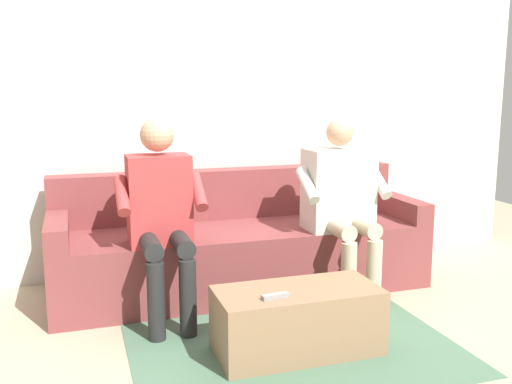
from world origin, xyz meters
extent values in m
plane|color=tan|center=(0.00, 0.60, 0.00)|extent=(8.00, 8.00, 0.00)
cube|color=beige|center=(0.00, -0.64, 1.39)|extent=(5.19, 0.06, 2.78)
cube|color=brown|center=(0.00, 0.00, 0.23)|extent=(2.29, 0.63, 0.45)
cube|color=brown|center=(0.00, -0.41, 0.41)|extent=(2.58, 0.18, 0.81)
cube|color=brown|center=(-1.22, 0.00, 0.30)|extent=(0.14, 0.63, 0.60)
cube|color=brown|center=(1.22, 0.00, 0.30)|extent=(0.14, 0.63, 0.60)
cube|color=#8C6B4C|center=(0.00, 0.96, 0.18)|extent=(0.88, 0.41, 0.35)
cube|color=beige|center=(-0.61, 0.17, 0.73)|extent=(0.45, 0.28, 0.55)
sphere|color=tan|center=(-0.61, 0.17, 1.11)|extent=(0.18, 0.18, 0.18)
cylinder|color=#C6B793|center=(-0.70, 0.35, 0.51)|extent=(0.11, 0.36, 0.11)
cylinder|color=#C6B793|center=(-0.52, 0.35, 0.51)|extent=(0.11, 0.36, 0.11)
cylinder|color=#C6B793|center=(-0.70, 0.53, 0.23)|extent=(0.10, 0.10, 0.45)
cylinder|color=#C6B793|center=(-0.52, 0.53, 0.23)|extent=(0.10, 0.10, 0.45)
cylinder|color=beige|center=(-0.87, 0.25, 0.78)|extent=(0.08, 0.27, 0.22)
cylinder|color=beige|center=(-0.35, 0.25, 0.78)|extent=(0.08, 0.27, 0.22)
cube|color=#B23838|center=(0.61, 0.19, 0.73)|extent=(0.38, 0.26, 0.55)
sphere|color=tan|center=(0.61, 0.19, 1.13)|extent=(0.21, 0.21, 0.21)
cylinder|color=black|center=(0.52, 0.38, 0.51)|extent=(0.11, 0.40, 0.11)
cylinder|color=black|center=(0.70, 0.38, 0.51)|extent=(0.11, 0.40, 0.11)
cylinder|color=black|center=(0.52, 0.58, 0.23)|extent=(0.10, 0.10, 0.45)
cylinder|color=black|center=(0.70, 0.58, 0.23)|extent=(0.10, 0.10, 0.45)
cylinder|color=#B23838|center=(0.38, 0.27, 0.78)|extent=(0.08, 0.27, 0.22)
cylinder|color=#B23838|center=(0.83, 0.27, 0.78)|extent=(0.08, 0.27, 0.22)
cube|color=gray|center=(0.16, 1.05, 0.37)|extent=(0.15, 0.06, 0.02)
cube|color=#4C7056|center=(0.00, 0.83, 0.00)|extent=(1.76, 1.44, 0.01)
camera|label=1|loc=(1.10, 3.63, 1.40)|focal=40.08mm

